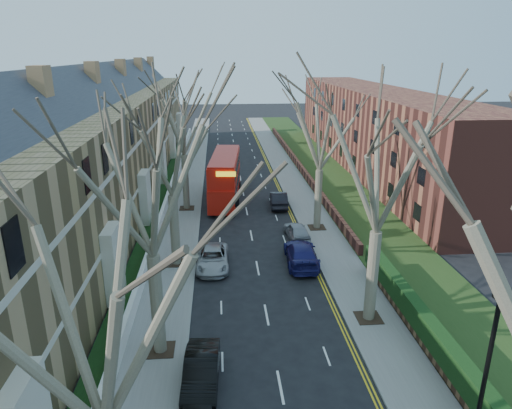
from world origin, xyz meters
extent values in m
cube|color=slate|center=(-6.00, 39.00, 0.06)|extent=(3.00, 102.00, 0.12)
cube|color=slate|center=(6.00, 39.00, 0.06)|extent=(3.00, 102.00, 0.12)
cube|color=#977B4D|center=(-13.80, 31.00, 5.00)|extent=(9.00, 78.00, 10.00)
cube|color=#2E3038|center=(-13.80, 31.00, 11.00)|extent=(4.67, 78.00, 4.67)
cube|color=beige|center=(-9.35, 31.00, 3.50)|extent=(0.12, 78.00, 0.35)
cube|color=beige|center=(-9.35, 31.00, 7.00)|extent=(0.12, 78.00, 0.35)
cube|color=brown|center=(17.50, 43.00, 5.00)|extent=(8.00, 54.00, 10.00)
cube|color=brown|center=(7.70, 43.00, 0.57)|extent=(0.35, 54.00, 0.90)
cube|color=brown|center=(7.70, 2.00, 0.42)|extent=(0.40, 24.00, 0.60)
cube|color=black|center=(7.70, 2.00, 1.32)|extent=(0.70, 24.00, 1.20)
cube|color=white|center=(-7.65, 31.00, 0.62)|extent=(0.30, 78.00, 1.00)
cube|color=#223C15|center=(10.50, 39.00, 0.15)|extent=(6.00, 102.00, 0.06)
cube|color=black|center=(5.00, -3.50, 8.12)|extent=(0.18, 0.50, 0.22)
cylinder|color=brown|center=(-5.70, 6.00, 2.75)|extent=(0.64, 0.64, 5.25)
cube|color=#2D2116|center=(-5.70, 6.00, 0.14)|extent=(1.40, 1.40, 0.05)
cylinder|color=brown|center=(-5.70, 16.00, 2.66)|extent=(0.64, 0.64, 5.07)
cube|color=#2D2116|center=(-5.70, 16.00, 0.14)|extent=(1.40, 1.40, 0.05)
cylinder|color=brown|center=(-5.70, 28.00, 2.75)|extent=(0.60, 0.60, 5.25)
cube|color=#2D2116|center=(-5.70, 28.00, 0.14)|extent=(1.40, 1.40, 0.05)
cylinder|color=brown|center=(5.70, 8.00, 2.75)|extent=(0.64, 0.64, 5.25)
cube|color=#2D2116|center=(5.70, 8.00, 0.14)|extent=(1.40, 1.40, 0.05)
cylinder|color=brown|center=(5.70, 22.00, 2.66)|extent=(0.60, 0.60, 5.07)
cube|color=#2D2116|center=(5.70, 22.00, 0.14)|extent=(1.40, 1.40, 0.05)
cube|color=#B6170D|center=(-1.93, 30.53, 1.45)|extent=(3.51, 11.22, 2.21)
cube|color=#B6170D|center=(-1.93, 30.53, 3.56)|extent=(3.46, 10.67, 2.01)
cube|color=black|center=(-1.93, 30.53, 1.91)|extent=(3.45, 10.34, 0.90)
cube|color=black|center=(-1.93, 30.53, 3.66)|extent=(3.43, 10.12, 0.90)
imported|color=black|center=(-3.55, 3.42, 0.72)|extent=(1.73, 4.44, 1.44)
imported|color=#9B9CA0|center=(-3.13, 15.43, 0.66)|extent=(2.28, 4.82, 1.33)
imported|color=navy|center=(3.16, 15.46, 0.77)|extent=(2.43, 5.43, 1.55)
imported|color=#93949C|center=(3.62, 20.08, 0.66)|extent=(1.89, 4.01, 1.32)
imported|color=black|center=(3.20, 28.19, 0.74)|extent=(1.84, 4.58, 1.48)
camera|label=1|loc=(-2.51, -13.79, 14.45)|focal=32.00mm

